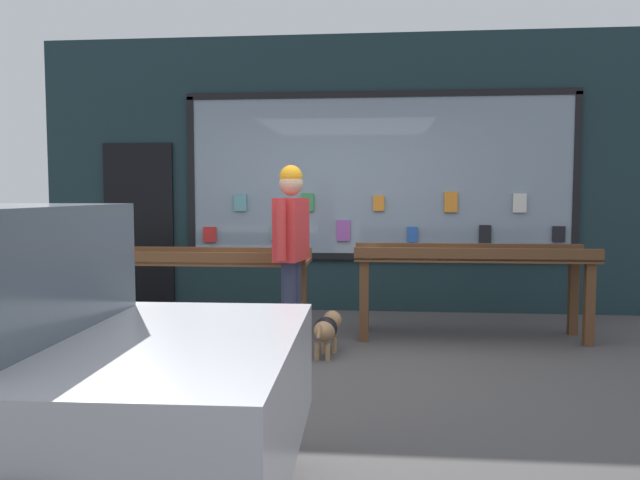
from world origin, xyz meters
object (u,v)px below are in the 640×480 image
(display_table_left, at_px, (197,266))
(display_table_right, at_px, (472,264))
(small_dog, at_px, (327,328))
(person_browsing, at_px, (291,241))
(sandwich_board_sign, at_px, (29,287))

(display_table_left, distance_m, display_table_right, 2.83)
(display_table_left, distance_m, small_dog, 1.72)
(display_table_left, height_order, person_browsing, person_browsing)
(display_table_right, height_order, sandwich_board_sign, same)
(display_table_left, height_order, small_dog, display_table_left)
(small_dog, bearing_deg, display_table_right, -49.61)
(small_dog, xyz_separation_m, sandwich_board_sign, (-3.23, 0.70, 0.22))
(display_table_right, relative_size, person_browsing, 1.37)
(display_table_left, relative_size, person_browsing, 1.37)
(display_table_right, bearing_deg, sandwich_board_sign, -178.35)
(display_table_left, relative_size, display_table_right, 1.00)
(person_browsing, bearing_deg, sandwich_board_sign, 91.75)
(display_table_left, bearing_deg, person_browsing, -27.09)
(small_dog, bearing_deg, sandwich_board_sign, 87.43)
(small_dog, bearing_deg, display_table_left, 69.72)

